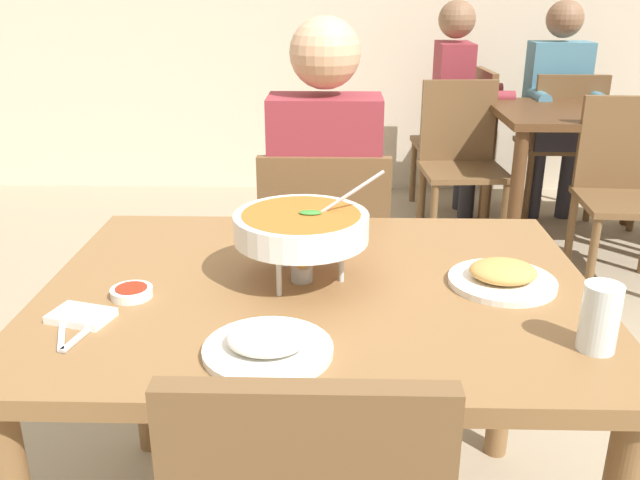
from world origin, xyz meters
TOP-DOWN VIEW (x-y plane):
  - dining_table_main at (0.00, 0.00)m, footprint 1.23×0.93m
  - chair_diner_main at (-0.00, 0.75)m, footprint 0.44×0.44m
  - diner_main at (0.00, 0.78)m, footprint 0.40×0.45m
  - curry_bowl at (-0.04, 0.02)m, footprint 0.33×0.30m
  - rice_plate at (-0.08, -0.30)m, footprint 0.24×0.24m
  - appetizer_plate at (0.41, 0.01)m, footprint 0.24×0.24m
  - sauce_dish at (-0.40, -0.07)m, footprint 0.09×0.09m
  - napkin_folded at (-0.47, -0.18)m, footprint 0.14×0.11m
  - fork_utensil at (-0.49, -0.23)m, footprint 0.07×0.16m
  - spoon_utensil at (-0.44, -0.23)m, footprint 0.05×0.17m
  - drink_glass at (0.52, -0.27)m, footprint 0.07×0.07m
  - dining_table_far at (1.39, 2.26)m, footprint 1.00×0.80m
  - chair_bg_left at (1.42, 2.76)m, footprint 0.45×0.45m
  - chair_bg_middle at (0.85, 2.87)m, footprint 0.46×0.46m
  - chair_bg_corner at (0.73, 2.31)m, footprint 0.47×0.47m
  - chair_bg_window at (1.42, 1.76)m, footprint 0.47×0.47m
  - patron_bg_left at (1.39, 2.82)m, footprint 0.40×0.45m
  - patron_bg_middle at (0.78, 2.79)m, footprint 0.45×0.40m

SIDE VIEW (x-z plane):
  - chair_diner_main at x=0.00m, z-range 0.06..0.96m
  - chair_bg_left at x=1.42m, z-range 0.06..0.96m
  - chair_bg_middle at x=0.85m, z-range 0.06..0.96m
  - chair_bg_corner at x=0.73m, z-range 0.06..0.96m
  - chair_bg_window at x=1.42m, z-range 0.06..0.96m
  - dining_table_far at x=1.39m, z-range 0.24..1.01m
  - dining_table_main at x=0.00m, z-range 0.27..1.04m
  - diner_main at x=0.00m, z-range 0.09..1.40m
  - patron_bg_left at x=1.39m, z-range 0.09..1.40m
  - patron_bg_middle at x=0.78m, z-range 0.09..1.40m
  - fork_utensil at x=-0.49m, z-range 0.77..0.77m
  - spoon_utensil at x=-0.44m, z-range 0.77..0.77m
  - napkin_folded at x=-0.47m, z-range 0.77..0.78m
  - sauce_dish at x=-0.40m, z-range 0.77..0.79m
  - rice_plate at x=-0.08m, z-range 0.76..0.81m
  - appetizer_plate at x=0.41m, z-range 0.76..0.81m
  - drink_glass at x=0.52m, z-range 0.76..0.89m
  - curry_bowl at x=-0.04m, z-range 0.77..1.02m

